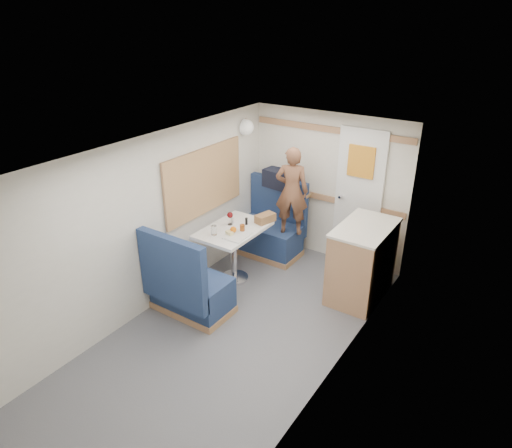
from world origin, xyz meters
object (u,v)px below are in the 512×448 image
Objects in this scene: cheese_block at (230,233)px; orange_fruit at (233,230)px; person at (292,191)px; beer_glass at (242,228)px; wine_glass at (230,216)px; duffel_bag at (282,180)px; salt_grinder at (232,219)px; bench_near at (188,290)px; tumbler_left at (214,230)px; pepper_grinder at (246,221)px; bread_loaf at (265,218)px; galley_counter at (362,261)px; dome_light at (246,127)px; bench_far at (270,233)px; dinette_table at (233,240)px; tray at (238,236)px.

orange_fruit is at bearing 77.34° from cheese_block.
beer_glass is at bearing 53.23° from person.
cheese_block is 0.58× the size of wine_glass.
duffel_bag is 1.33m from cheese_block.
salt_grinder is (-0.25, 0.14, -0.00)m from beer_glass.
bench_near is 9.05× the size of tumbler_left.
bench_near reaches higher than beer_glass.
pepper_grinder is 0.35× the size of bread_loaf.
duffel_bag is at bearing 158.55° from galley_counter.
dome_light is 0.39× the size of duffel_bag.
bench_far is at bearing 81.93° from salt_grinder.
tumbler_left is 0.46× the size of bread_loaf.
bench_near is 11.50× the size of salt_grinder.
dinette_table is 1.51m from dome_light.
galley_counter reaches higher than cheese_block.
beer_glass is (0.25, -0.09, -0.08)m from wine_glass.
galley_counter is at bearing 23.24° from beer_glass.
dome_light is at bearing 105.17° from tumbler_left.
bench_far is 0.90× the size of person.
tumbler_left is (-0.18, -0.14, 0.00)m from orange_fruit.
dome_light is 1.25m from bread_loaf.
bench_far is 3.36× the size of tray.
pepper_grinder is at bearing -84.11° from bench_far.
dome_light reaches higher than beer_glass.
dinette_table is 9.67× the size of beer_glass.
person is at bearing 73.12° from orange_fruit.
wine_glass reaches higher than dinette_table.
pepper_grinder is at bearing 107.44° from tray.
galley_counter is 5.48× the size of wine_glass.
person is (-1.10, 0.23, 0.57)m from galley_counter.
cheese_block is at bearing -152.36° from galley_counter.
galley_counter is 1.29m from bread_loaf.
cheese_block is at bearing -65.48° from dome_light.
duffel_bag reaches higher than tray.
pepper_grinder reaches higher than tray.
cheese_block is 0.36m from salt_grinder.
person is 0.50m from bread_loaf.
tumbler_left is at bearing -116.04° from bread_loaf.
bench_near is 13.44× the size of orange_fruit.
beer_glass is at bearing -68.38° from pepper_grinder.
orange_fruit is (0.09, -0.12, 0.21)m from dinette_table.
pepper_grinder is at bearing 68.88° from dinette_table.
dinette_table is 7.93× the size of tumbler_left.
orange_fruit is 0.82× the size of beer_glass.
wine_glass reaches higher than cheese_block.
dinette_table is 0.30m from wine_glass.
bread_loaf reaches higher than pepper_grinder.
bench_far is 1.14× the size of galley_counter.
dome_light is at bearing 111.52° from salt_grinder.
duffel_bag reaches higher than bench_near.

